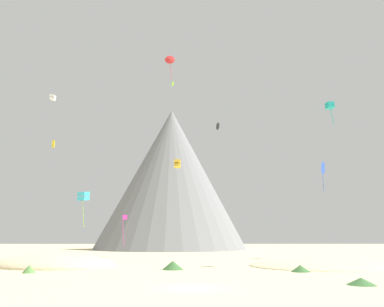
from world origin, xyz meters
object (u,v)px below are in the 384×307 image
bush_near_left (361,281)px  kite_teal_mid (330,106)px  kite_gold_mid (177,164)px  kite_magenta_low (124,224)px  kite_cyan_low (83,196)px  kite_lime_high (173,84)px  bush_ridge_crest (173,265)px  bush_far_left (29,269)px  kite_yellow_mid (53,144)px  rock_massif (168,183)px  kite_white_high (53,97)px  kite_blue_mid (323,168)px  kite_red_high (170,59)px  bush_low_patch (300,268)px  kite_black_mid (217,126)px

bush_near_left → kite_teal_mid: kite_teal_mid is taller
kite_gold_mid → kite_magenta_low: kite_gold_mid is taller
kite_cyan_low → kite_magenta_low: (6.30, 2.81, -4.32)m
kite_lime_high → kite_magenta_low: bearing=62.1°
bush_ridge_crest → kite_cyan_low: (-15.07, 12.76, 9.85)m
kite_cyan_low → kite_magenta_low: kite_cyan_low is taller
bush_ridge_crest → bush_far_left: size_ratio=1.77×
bush_far_left → kite_yellow_mid: (-4.13, 15.58, 18.33)m
bush_near_left → rock_massif: 100.52m
bush_near_left → kite_white_high: 63.97m
bush_far_left → kite_teal_mid: (38.74, 8.09, 22.42)m
kite_blue_mid → kite_red_high: kite_red_high is taller
kite_teal_mid → kite_gold_mid: kite_teal_mid is taller
bush_low_patch → kite_yellow_mid: size_ratio=1.75×
kite_teal_mid → kite_red_high: (-24.73, 20.43, 17.46)m
bush_ridge_crest → kite_red_high: kite_red_high is taller
kite_gold_mid → kite_magenta_low: (-8.42, -14.20, -13.05)m
bush_far_left → kite_magenta_low: 21.83m
kite_black_mid → kite_lime_high: (-8.52, 30.71, 20.24)m
bush_near_left → kite_yellow_mid: kite_yellow_mid is taller
kite_black_mid → kite_red_high: bearing=-122.9°
bush_far_left → kite_gold_mid: size_ratio=0.88×
kite_gold_mid → kite_black_mid: (6.90, -20.38, 2.20)m
bush_low_patch → kite_cyan_low: 35.43m
kite_white_high → bush_far_left: bearing=-160.1°
bush_ridge_crest → kite_yellow_mid: (-20.10, 11.33, 18.24)m
kite_gold_mid → kite_lime_high: (-1.61, 10.33, 22.44)m
bush_far_left → kite_teal_mid: 45.49m
kite_gold_mid → kite_red_high: (-1.61, -5.50, 21.20)m
bush_far_left → kite_yellow_mid: 24.41m
bush_low_patch → kite_blue_mid: 34.08m
kite_magenta_low → bush_near_left: bearing=155.9°
bush_ridge_crest → kite_red_high: (-1.96, 24.26, 39.78)m
bush_near_left → kite_red_high: (-18.37, 39.82, 40.02)m
bush_near_left → kite_red_high: size_ratio=0.44×
kite_blue_mid → rock_massif: bearing=-114.2°
bush_far_left → bush_ridge_crest: bearing=14.9°
kite_white_high → kite_magenta_low: kite_white_high is taller
bush_far_left → kite_cyan_low: size_ratio=0.26×
kite_black_mid → bush_far_left: bearing=-31.5°
bush_ridge_crest → kite_teal_mid: (22.77, 3.84, 22.33)m
bush_low_patch → kite_lime_high: (-16.88, 43.33, 41.18)m
kite_blue_mid → kite_lime_high: size_ratio=5.26×
bush_ridge_crest → kite_yellow_mid: bearing=150.6°
bush_ridge_crest → kite_lime_high: 57.40m
bush_ridge_crest → kite_magenta_low: (-8.77, 15.57, 5.53)m
bush_near_left → kite_black_mid: bearing=111.6°
kite_teal_mid → kite_gold_mid: bearing=122.3°
rock_massif → kite_yellow_mid: bearing=-102.4°
kite_teal_mid → kite_cyan_low: 40.83m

